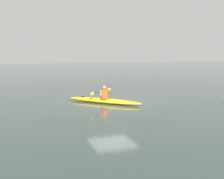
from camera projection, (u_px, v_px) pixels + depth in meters
name	position (u px, v px, depth m)	size (l,w,h in m)	color
ground_plane	(112.00, 102.00, 15.20)	(160.00, 160.00, 0.00)	#384742
kayak	(104.00, 101.00, 14.77)	(3.64, 3.80, 0.28)	#EAB214
kayaker	(104.00, 93.00, 14.70)	(1.76, 1.66, 0.72)	#E04C14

